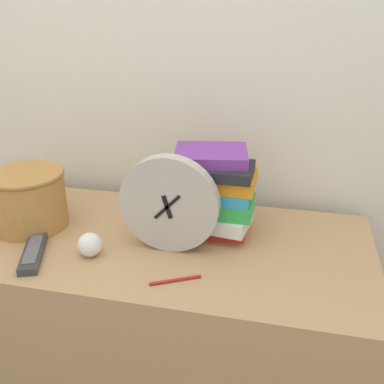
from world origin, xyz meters
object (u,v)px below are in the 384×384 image
book_stack (214,192)px  pen (175,280)px  tv_remote (33,253)px  basket (28,198)px  desk_clock (169,204)px  crumpled_paper_ball (90,245)px

book_stack → pen: size_ratio=2.10×
book_stack → tv_remote: size_ratio=1.24×
tv_remote → pen: size_ratio=1.69×
book_stack → basket: 0.55m
pen → desk_clock: bearing=110.3°
book_stack → pen: (-0.04, -0.27, -0.12)m
desk_clock → tv_remote: size_ratio=1.36×
book_stack → tv_remote: 0.51m
book_stack → crumpled_paper_ball: size_ratio=3.83×
basket → crumpled_paper_ball: size_ratio=3.54×
basket → pen: bearing=-20.3°
pen → crumpled_paper_ball: bearing=165.5°
desk_clock → crumpled_paper_ball: desk_clock is taller
desk_clock → basket: (-0.44, 0.04, -0.04)m
desk_clock → book_stack: bearing=52.3°
desk_clock → crumpled_paper_ball: (-0.20, -0.08, -0.10)m
tv_remote → pen: (0.40, -0.03, -0.01)m
basket → book_stack: bearing=9.2°
basket → pen: (0.50, -0.18, -0.09)m
tv_remote → pen: bearing=-3.8°
desk_clock → tv_remote: desk_clock is taller
basket → crumpled_paper_ball: (0.25, -0.12, -0.06)m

